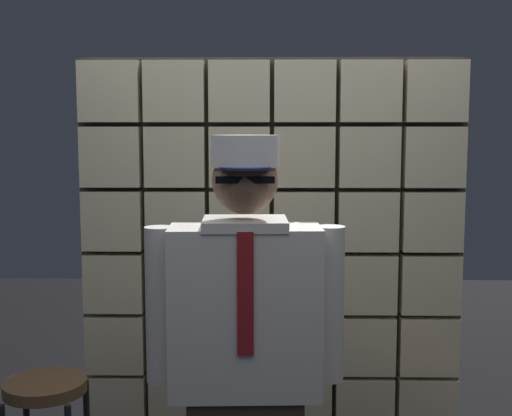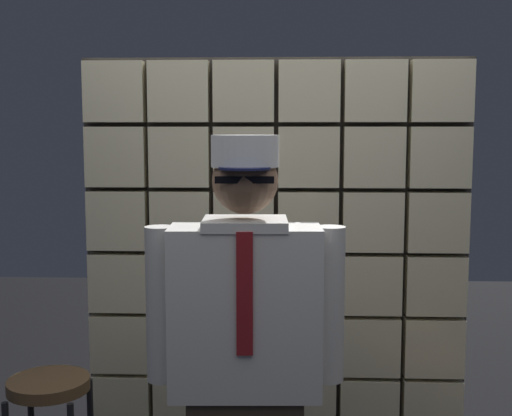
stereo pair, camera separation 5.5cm
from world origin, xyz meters
The scene contains 2 objects.
glass_block_wall centered at (0.00, 1.18, 1.07)m, with size 1.87×0.10×2.17m.
standing_person centered at (-0.10, 0.31, 0.93)m, with size 0.71×0.31×1.79m.
Camera 1 is at (-0.02, -2.04, 1.81)m, focal length 47.28 mm.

